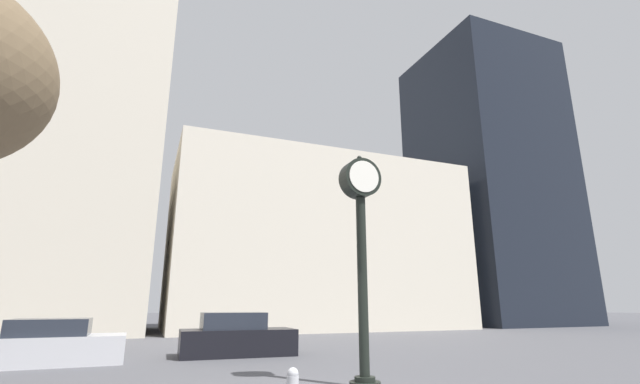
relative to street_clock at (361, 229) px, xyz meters
name	(u,v)px	position (x,y,z in m)	size (l,w,h in m)	color
building_tall_tower	(54,106)	(-11.65, 22.91, 11.52)	(14.56, 12.00, 29.96)	beige
building_storefront_row	(313,246)	(7.55, 22.91, 2.78)	(21.85, 12.00, 12.49)	beige
building_glass_modern	(487,182)	(26.14, 22.91, 10.13)	(11.58, 12.00, 27.19)	black
street_clock	(361,229)	(0.00, 0.00, 0.00)	(0.95, 0.68, 5.30)	black
car_silver	(54,345)	(-7.01, 6.65, -2.90)	(3.91, 1.95, 1.32)	#BCBCC1
car_black	(236,337)	(-1.44, 6.98, -2.84)	(4.02, 1.97, 1.47)	black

